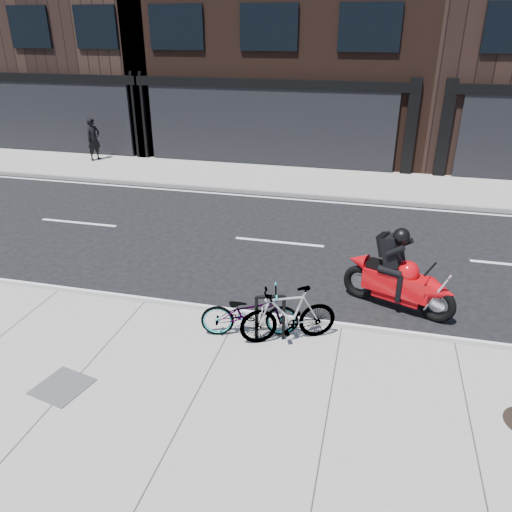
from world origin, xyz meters
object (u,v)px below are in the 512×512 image
(utility_grate, at_px, (62,386))
(pedestrian, at_px, (94,139))
(motorcycle, at_px, (404,279))
(bike_rack, at_px, (270,314))
(bicycle_rear, at_px, (288,314))
(bicycle_front, at_px, (250,312))

(utility_grate, bearing_deg, pedestrian, 118.17)
(motorcycle, xyz_separation_m, pedestrian, (-12.23, 9.28, 0.28))
(bike_rack, height_order, bicycle_rear, bicycle_rear)
(bike_rack, relative_size, motorcycle, 0.41)
(bicycle_front, relative_size, motorcycle, 0.78)
(bike_rack, bearing_deg, pedestrian, 131.72)
(bike_rack, distance_m, motorcycle, 2.96)
(bicycle_front, distance_m, motorcycle, 3.23)
(bike_rack, relative_size, bicycle_front, 0.52)
(bike_rack, xyz_separation_m, pedestrian, (-9.93, 11.14, 0.33))
(bike_rack, relative_size, utility_grate, 1.21)
(bicycle_front, xyz_separation_m, motorcycle, (2.69, 1.77, 0.12))
(bike_rack, relative_size, pedestrian, 0.53)
(bicycle_rear, xyz_separation_m, motorcycle, (1.99, 1.77, 0.06))
(bicycle_rear, height_order, utility_grate, bicycle_rear)
(motorcycle, height_order, utility_grate, motorcycle)
(motorcycle, bearing_deg, pedestrian, 164.56)
(bike_rack, bearing_deg, bicycle_front, 168.13)
(bike_rack, bearing_deg, motorcycle, 38.94)
(bicycle_front, xyz_separation_m, bicycle_rear, (0.70, 0.00, 0.06))
(pedestrian, bearing_deg, bike_rack, -117.39)
(bicycle_rear, distance_m, motorcycle, 2.67)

